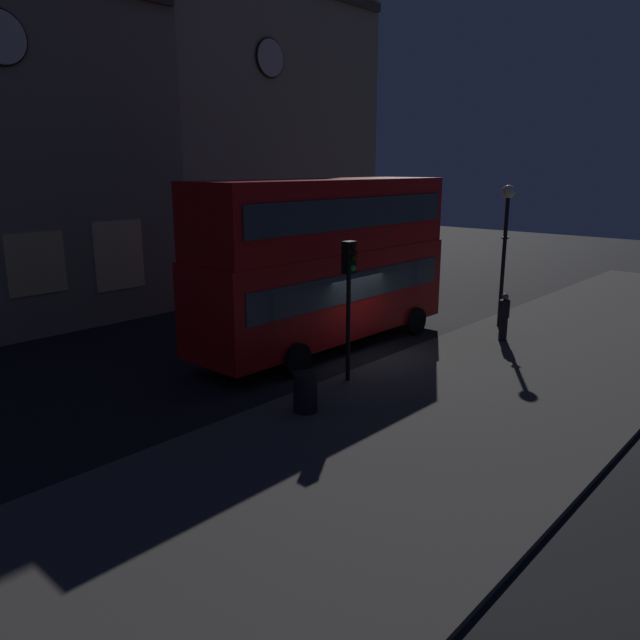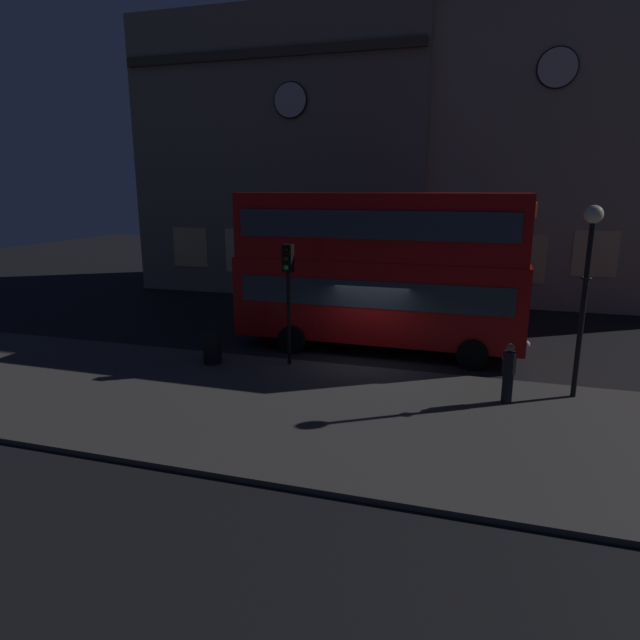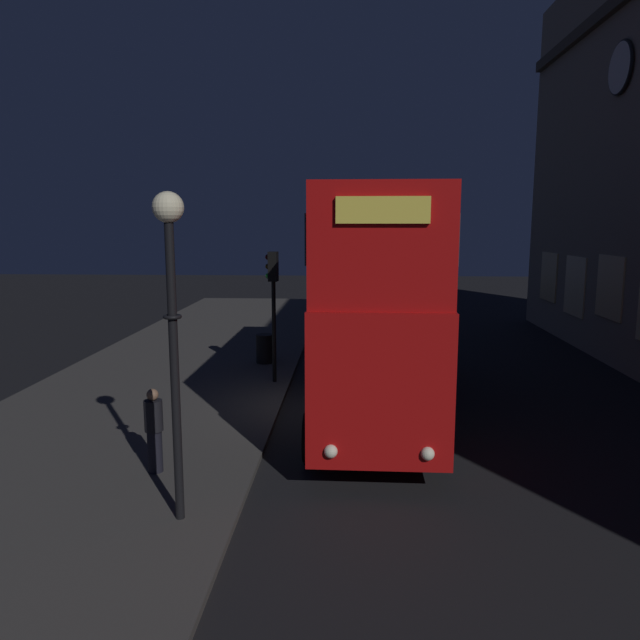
# 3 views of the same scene
# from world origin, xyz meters

# --- Properties ---
(ground_plane) EXTENTS (80.00, 80.00, 0.00)m
(ground_plane) POSITION_xyz_m (0.00, 0.00, 0.00)
(ground_plane) COLOR black
(sidewalk_slab) EXTENTS (44.00, 7.43, 0.12)m
(sidewalk_slab) POSITION_xyz_m (0.00, -4.62, 0.06)
(sidewalk_slab) COLOR #423F3D
(sidewalk_slab) RESTS_ON ground
(building_with_clock) EXTENTS (15.70, 7.86, 14.29)m
(building_with_clock) POSITION_xyz_m (-7.30, 13.42, 7.15)
(building_with_clock) COLOR gray
(building_with_clock) RESTS_ON ground
(building_plain_facade) EXTENTS (14.78, 9.67, 16.73)m
(building_plain_facade) POSITION_xyz_m (6.72, 14.73, 8.37)
(building_plain_facade) COLOR tan
(building_plain_facade) RESTS_ON ground
(double_decker_bus) EXTENTS (10.03, 2.98, 5.47)m
(double_decker_bus) POSITION_xyz_m (-0.04, 1.45, 3.04)
(double_decker_bus) COLOR #B20F0F
(double_decker_bus) RESTS_ON ground
(traffic_light_near_kerb) EXTENTS (0.34, 0.37, 3.83)m
(traffic_light_near_kerb) POSITION_xyz_m (-2.33, -1.38, 2.88)
(traffic_light_near_kerb) COLOR black
(traffic_light_near_kerb) RESTS_ON sidewalk_slab
(street_lamp) EXTENTS (0.47, 0.47, 5.10)m
(street_lamp) POSITION_xyz_m (6.02, -1.80, 3.77)
(street_lamp) COLOR black
(street_lamp) RESTS_ON sidewalk_slab
(pedestrian) EXTENTS (0.34, 0.34, 1.61)m
(pedestrian) POSITION_xyz_m (4.27, -2.77, 0.95)
(pedestrian) COLOR black
(pedestrian) RESTS_ON sidewalk_slab
(litter_bin) EXTENTS (0.58, 0.58, 0.96)m
(litter_bin) POSITION_xyz_m (-4.73, -2.00, 0.60)
(litter_bin) COLOR black
(litter_bin) RESTS_ON sidewalk_slab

